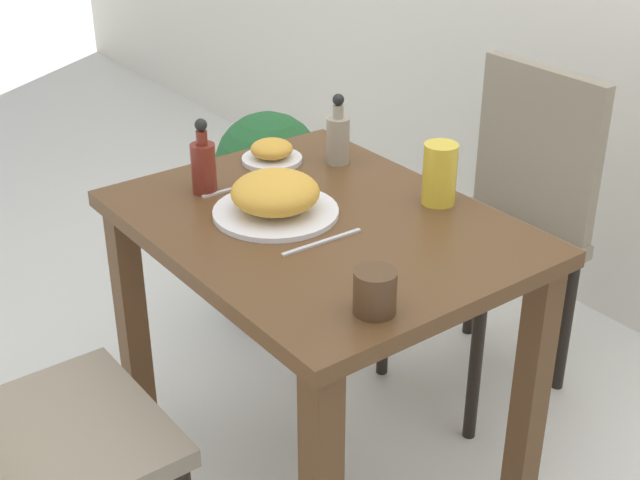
# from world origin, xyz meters

# --- Properties ---
(ground_plane) EXTENTS (16.00, 16.00, 0.00)m
(ground_plane) POSITION_xyz_m (0.00, 0.00, 0.00)
(ground_plane) COLOR silver
(dining_table) EXTENTS (0.87, 0.68, 0.73)m
(dining_table) POSITION_xyz_m (0.00, 0.00, 0.59)
(dining_table) COLOR brown
(dining_table) RESTS_ON ground_plane
(chair_near) EXTENTS (0.42, 0.42, 0.90)m
(chair_near) POSITION_xyz_m (0.00, -0.73, 0.51)
(chair_near) COLOR gray
(chair_near) RESTS_ON ground_plane
(chair_far) EXTENTS (0.42, 0.42, 0.90)m
(chair_far) POSITION_xyz_m (-0.07, 0.68, 0.51)
(chair_far) COLOR gray
(chair_far) RESTS_ON ground_plane
(food_plate) EXTENTS (0.27, 0.27, 0.09)m
(food_plate) POSITION_xyz_m (-0.08, -0.06, 0.77)
(food_plate) COLOR white
(food_plate) RESTS_ON dining_table
(side_plate) EXTENTS (0.15, 0.15, 0.06)m
(side_plate) POSITION_xyz_m (-0.33, 0.10, 0.75)
(side_plate) COLOR white
(side_plate) RESTS_ON dining_table
(drink_cup) EXTENTS (0.08, 0.08, 0.08)m
(drink_cup) POSITION_xyz_m (0.35, -0.15, 0.77)
(drink_cup) COLOR #4C331E
(drink_cup) RESTS_ON dining_table
(juice_glass) EXTENTS (0.08, 0.08, 0.14)m
(juice_glass) POSITION_xyz_m (0.09, 0.26, 0.80)
(juice_glass) COLOR gold
(juice_glass) RESTS_ON dining_table
(sauce_bottle) EXTENTS (0.06, 0.06, 0.18)m
(sauce_bottle) POSITION_xyz_m (-0.27, -0.12, 0.80)
(sauce_bottle) COLOR maroon
(sauce_bottle) RESTS_ON dining_table
(condiment_bottle) EXTENTS (0.06, 0.06, 0.18)m
(condiment_bottle) POSITION_xyz_m (-0.23, 0.23, 0.80)
(condiment_bottle) COLOR gray
(condiment_bottle) RESTS_ON dining_table
(fork_utensil) EXTENTS (0.01, 0.17, 0.00)m
(fork_utensil) POSITION_xyz_m (-0.24, -0.06, 0.73)
(fork_utensil) COLOR silver
(fork_utensil) RESTS_ON dining_table
(spoon_utensil) EXTENTS (0.01, 0.19, 0.00)m
(spoon_utensil) POSITION_xyz_m (0.09, -0.06, 0.73)
(spoon_utensil) COLOR silver
(spoon_utensil) RESTS_ON dining_table
(potted_plant_left) EXTENTS (0.33, 0.33, 0.69)m
(potted_plant_left) POSITION_xyz_m (-0.73, 0.35, 0.38)
(potted_plant_left) COLOR #333333
(potted_plant_left) RESTS_ON ground_plane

